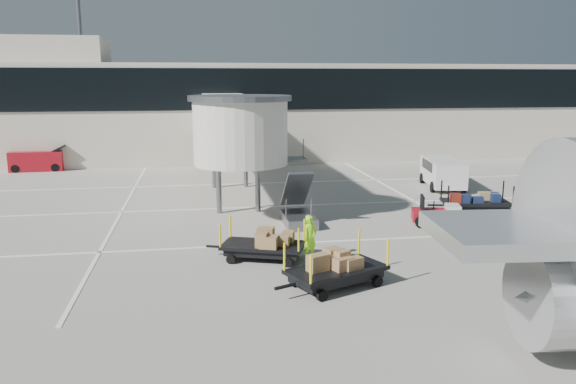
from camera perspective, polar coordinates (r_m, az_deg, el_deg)
name	(u,v)px	position (r m, az deg, el deg)	size (l,w,h in m)	color
ground	(357,255)	(22.22, 7.02, -6.39)	(140.00, 140.00, 0.00)	#B8B2A5
lane_markings	(298,204)	(30.85, 0.97, -1.25)	(40.00, 30.00, 0.02)	white
terminal	(260,110)	(50.62, -2.88, 8.36)	(64.00, 12.11, 15.20)	beige
jet_bridge	(232,123)	(32.71, -5.68, 6.99)	(5.70, 20.40, 6.03)	silver
baggage_tug	(436,215)	(27.26, 14.85, -2.23)	(2.35, 1.85, 1.42)	maroon
suitcase_cart	(473,203)	(30.07, 18.32, -1.04)	(4.17, 2.29, 1.60)	black
box_cart_near	(336,269)	(18.68, 4.89, -7.83)	(4.04, 2.82, 1.58)	black
box_cart_far	(265,246)	(21.41, -2.35, -5.49)	(3.85, 2.48, 1.49)	black
ground_worker	(310,238)	(21.29, 2.26, -4.66)	(0.63, 0.42, 1.74)	#8CEB18
minivan	(442,171)	(36.89, 15.39, 2.10)	(2.77, 4.98, 1.78)	silver
belt_loader	(37,161)	(46.22, -24.10, 2.91)	(4.10, 1.79, 1.95)	maroon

